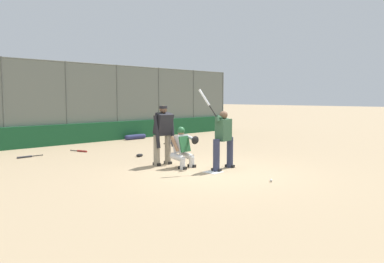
% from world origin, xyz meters
% --- Properties ---
extents(ground_plane, '(160.00, 160.00, 0.00)m').
position_xyz_m(ground_plane, '(0.00, 0.00, 0.00)').
color(ground_plane, tan).
extents(home_plate_marker, '(0.43, 0.43, 0.01)m').
position_xyz_m(home_plate_marker, '(0.00, 0.00, 0.01)').
color(home_plate_marker, white).
rests_on(home_plate_marker, ground_plane).
extents(backstop_fence, '(20.79, 0.08, 3.62)m').
position_xyz_m(backstop_fence, '(0.00, -8.67, 1.90)').
color(backstop_fence, '#515651').
rests_on(backstop_fence, ground_plane).
extents(padding_wall, '(20.30, 0.18, 0.89)m').
position_xyz_m(padding_wall, '(0.00, -8.57, 0.45)').
color(padding_wall, '#19512D').
rests_on(padding_wall, ground_plane).
extents(bleachers_beyond, '(14.50, 3.05, 1.80)m').
position_xyz_m(bleachers_beyond, '(-2.02, -11.53, 0.59)').
color(bleachers_beyond, slate).
rests_on(bleachers_beyond, ground_plane).
extents(batter_at_plate, '(1.14, 0.60, 2.28)m').
position_xyz_m(batter_at_plate, '(-0.50, -0.09, 0.91)').
color(batter_at_plate, '#2D334C').
rests_on(batter_at_plate, ground_plane).
extents(catcher_behind_plate, '(0.65, 0.76, 1.20)m').
position_xyz_m(catcher_behind_plate, '(0.12, -1.10, 0.62)').
color(catcher_behind_plate, silver).
rests_on(catcher_behind_plate, ground_plane).
extents(umpire_home, '(0.74, 0.47, 1.81)m').
position_xyz_m(umpire_home, '(0.25, -1.83, 0.98)').
color(umpire_home, gray).
rests_on(umpire_home, ground_plane).
extents(spare_bat_near_backstop, '(0.32, 0.77, 0.07)m').
position_xyz_m(spare_bat_near_backstop, '(0.73, -6.11, 0.03)').
color(spare_bat_near_backstop, black).
rests_on(spare_bat_near_backstop, ground_plane).
extents(spare_bat_by_padding, '(0.62, 0.63, 0.07)m').
position_xyz_m(spare_bat_by_padding, '(-5.58, -6.96, 0.03)').
color(spare_bat_by_padding, black).
rests_on(spare_bat_by_padding, ground_plane).
extents(spare_bat_third_base_side, '(0.87, 0.16, 0.07)m').
position_xyz_m(spare_bat_third_base_side, '(-3.51, -5.56, 0.03)').
color(spare_bat_third_base_side, black).
rests_on(spare_bat_third_base_side, ground_plane).
extents(spare_bat_first_base_side, '(0.88, 0.08, 0.07)m').
position_xyz_m(spare_bat_first_base_side, '(2.72, -6.15, 0.03)').
color(spare_bat_first_base_side, black).
rests_on(spare_bat_first_base_side, ground_plane).
extents(fielding_glove_on_dirt, '(0.27, 0.21, 0.10)m').
position_xyz_m(fielding_glove_on_dirt, '(-0.17, -3.63, 0.05)').
color(fielding_glove_on_dirt, black).
rests_on(fielding_glove_on_dirt, ground_plane).
extents(baseball_loose, '(0.07, 0.07, 0.07)m').
position_xyz_m(baseball_loose, '(-0.13, 1.78, 0.04)').
color(baseball_loose, white).
rests_on(baseball_loose, ground_plane).
extents(equipment_bag_dugout_side, '(1.24, 0.24, 0.24)m').
position_xyz_m(equipment_bag_dugout_side, '(-3.26, -8.16, 0.12)').
color(equipment_bag_dugout_side, navy).
rests_on(equipment_bag_dugout_side, ground_plane).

